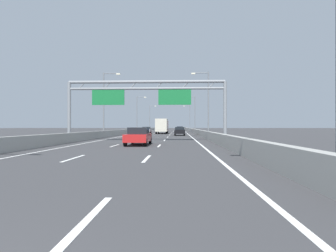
# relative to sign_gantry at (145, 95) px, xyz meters

# --- Properties ---
(ground_plane) EXTENTS (260.00, 260.00, 0.00)m
(ground_plane) POSITION_rel_sign_gantry_xyz_m (0.12, 71.86, -4.83)
(ground_plane) COLOR #38383A
(lane_dash_left_1) EXTENTS (0.16, 3.00, 0.01)m
(lane_dash_left_1) POSITION_rel_sign_gantry_xyz_m (-1.68, -15.64, -4.82)
(lane_dash_left_1) COLOR white
(lane_dash_left_1) RESTS_ON ground_plane
(lane_dash_left_2) EXTENTS (0.16, 3.00, 0.01)m
(lane_dash_left_2) POSITION_rel_sign_gantry_xyz_m (-1.68, -6.64, -4.82)
(lane_dash_left_2) COLOR white
(lane_dash_left_2) RESTS_ON ground_plane
(lane_dash_left_3) EXTENTS (0.16, 3.00, 0.01)m
(lane_dash_left_3) POSITION_rel_sign_gantry_xyz_m (-1.68, 2.36, -4.82)
(lane_dash_left_3) COLOR white
(lane_dash_left_3) RESTS_ON ground_plane
(lane_dash_left_4) EXTENTS (0.16, 3.00, 0.01)m
(lane_dash_left_4) POSITION_rel_sign_gantry_xyz_m (-1.68, 11.36, -4.82)
(lane_dash_left_4) COLOR white
(lane_dash_left_4) RESTS_ON ground_plane
(lane_dash_left_5) EXTENTS (0.16, 3.00, 0.01)m
(lane_dash_left_5) POSITION_rel_sign_gantry_xyz_m (-1.68, 20.36, -4.82)
(lane_dash_left_5) COLOR white
(lane_dash_left_5) RESTS_ON ground_plane
(lane_dash_left_6) EXTENTS (0.16, 3.00, 0.01)m
(lane_dash_left_6) POSITION_rel_sign_gantry_xyz_m (-1.68, 29.36, -4.82)
(lane_dash_left_6) COLOR white
(lane_dash_left_6) RESTS_ON ground_plane
(lane_dash_left_7) EXTENTS (0.16, 3.00, 0.01)m
(lane_dash_left_7) POSITION_rel_sign_gantry_xyz_m (-1.68, 38.36, -4.82)
(lane_dash_left_7) COLOR white
(lane_dash_left_7) RESTS_ON ground_plane
(lane_dash_left_8) EXTENTS (0.16, 3.00, 0.01)m
(lane_dash_left_8) POSITION_rel_sign_gantry_xyz_m (-1.68, 47.36, -4.82)
(lane_dash_left_8) COLOR white
(lane_dash_left_8) RESTS_ON ground_plane
(lane_dash_left_9) EXTENTS (0.16, 3.00, 0.01)m
(lane_dash_left_9) POSITION_rel_sign_gantry_xyz_m (-1.68, 56.36, -4.82)
(lane_dash_left_9) COLOR white
(lane_dash_left_9) RESTS_ON ground_plane
(lane_dash_left_10) EXTENTS (0.16, 3.00, 0.01)m
(lane_dash_left_10) POSITION_rel_sign_gantry_xyz_m (-1.68, 65.36, -4.82)
(lane_dash_left_10) COLOR white
(lane_dash_left_10) RESTS_ON ground_plane
(lane_dash_left_11) EXTENTS (0.16, 3.00, 0.01)m
(lane_dash_left_11) POSITION_rel_sign_gantry_xyz_m (-1.68, 74.36, -4.82)
(lane_dash_left_11) COLOR white
(lane_dash_left_11) RESTS_ON ground_plane
(lane_dash_left_12) EXTENTS (0.16, 3.00, 0.01)m
(lane_dash_left_12) POSITION_rel_sign_gantry_xyz_m (-1.68, 83.36, -4.82)
(lane_dash_left_12) COLOR white
(lane_dash_left_12) RESTS_ON ground_plane
(lane_dash_left_13) EXTENTS (0.16, 3.00, 0.01)m
(lane_dash_left_13) POSITION_rel_sign_gantry_xyz_m (-1.68, 92.36, -4.82)
(lane_dash_left_13) COLOR white
(lane_dash_left_13) RESTS_ON ground_plane
(lane_dash_left_14) EXTENTS (0.16, 3.00, 0.01)m
(lane_dash_left_14) POSITION_rel_sign_gantry_xyz_m (-1.68, 101.36, -4.82)
(lane_dash_left_14) COLOR white
(lane_dash_left_14) RESTS_ON ground_plane
(lane_dash_left_15) EXTENTS (0.16, 3.00, 0.01)m
(lane_dash_left_15) POSITION_rel_sign_gantry_xyz_m (-1.68, 110.36, -4.82)
(lane_dash_left_15) COLOR white
(lane_dash_left_15) RESTS_ON ground_plane
(lane_dash_left_16) EXTENTS (0.16, 3.00, 0.01)m
(lane_dash_left_16) POSITION_rel_sign_gantry_xyz_m (-1.68, 119.36, -4.82)
(lane_dash_left_16) COLOR white
(lane_dash_left_16) RESTS_ON ground_plane
(lane_dash_left_17) EXTENTS (0.16, 3.00, 0.01)m
(lane_dash_left_17) POSITION_rel_sign_gantry_xyz_m (-1.68, 128.36, -4.82)
(lane_dash_left_17) COLOR white
(lane_dash_left_17) RESTS_ON ground_plane
(lane_dash_right_0) EXTENTS (0.16, 3.00, 0.01)m
(lane_dash_right_0) POSITION_rel_sign_gantry_xyz_m (1.92, -24.64, -4.82)
(lane_dash_right_0) COLOR white
(lane_dash_right_0) RESTS_ON ground_plane
(lane_dash_right_1) EXTENTS (0.16, 3.00, 0.01)m
(lane_dash_right_1) POSITION_rel_sign_gantry_xyz_m (1.92, -15.64, -4.82)
(lane_dash_right_1) COLOR white
(lane_dash_right_1) RESTS_ON ground_plane
(lane_dash_right_2) EXTENTS (0.16, 3.00, 0.01)m
(lane_dash_right_2) POSITION_rel_sign_gantry_xyz_m (1.92, -6.64, -4.82)
(lane_dash_right_2) COLOR white
(lane_dash_right_2) RESTS_ON ground_plane
(lane_dash_right_3) EXTENTS (0.16, 3.00, 0.01)m
(lane_dash_right_3) POSITION_rel_sign_gantry_xyz_m (1.92, 2.36, -4.82)
(lane_dash_right_3) COLOR white
(lane_dash_right_3) RESTS_ON ground_plane
(lane_dash_right_4) EXTENTS (0.16, 3.00, 0.01)m
(lane_dash_right_4) POSITION_rel_sign_gantry_xyz_m (1.92, 11.36, -4.82)
(lane_dash_right_4) COLOR white
(lane_dash_right_4) RESTS_ON ground_plane
(lane_dash_right_5) EXTENTS (0.16, 3.00, 0.01)m
(lane_dash_right_5) POSITION_rel_sign_gantry_xyz_m (1.92, 20.36, -4.82)
(lane_dash_right_5) COLOR white
(lane_dash_right_5) RESTS_ON ground_plane
(lane_dash_right_6) EXTENTS (0.16, 3.00, 0.01)m
(lane_dash_right_6) POSITION_rel_sign_gantry_xyz_m (1.92, 29.36, -4.82)
(lane_dash_right_6) COLOR white
(lane_dash_right_6) RESTS_ON ground_plane
(lane_dash_right_7) EXTENTS (0.16, 3.00, 0.01)m
(lane_dash_right_7) POSITION_rel_sign_gantry_xyz_m (1.92, 38.36, -4.82)
(lane_dash_right_7) COLOR white
(lane_dash_right_7) RESTS_ON ground_plane
(lane_dash_right_8) EXTENTS (0.16, 3.00, 0.01)m
(lane_dash_right_8) POSITION_rel_sign_gantry_xyz_m (1.92, 47.36, -4.82)
(lane_dash_right_8) COLOR white
(lane_dash_right_8) RESTS_ON ground_plane
(lane_dash_right_9) EXTENTS (0.16, 3.00, 0.01)m
(lane_dash_right_9) POSITION_rel_sign_gantry_xyz_m (1.92, 56.36, -4.82)
(lane_dash_right_9) COLOR white
(lane_dash_right_9) RESTS_ON ground_plane
(lane_dash_right_10) EXTENTS (0.16, 3.00, 0.01)m
(lane_dash_right_10) POSITION_rel_sign_gantry_xyz_m (1.92, 65.36, -4.82)
(lane_dash_right_10) COLOR white
(lane_dash_right_10) RESTS_ON ground_plane
(lane_dash_right_11) EXTENTS (0.16, 3.00, 0.01)m
(lane_dash_right_11) POSITION_rel_sign_gantry_xyz_m (1.92, 74.36, -4.82)
(lane_dash_right_11) COLOR white
(lane_dash_right_11) RESTS_ON ground_plane
(lane_dash_right_12) EXTENTS (0.16, 3.00, 0.01)m
(lane_dash_right_12) POSITION_rel_sign_gantry_xyz_m (1.92, 83.36, -4.82)
(lane_dash_right_12) COLOR white
(lane_dash_right_12) RESTS_ON ground_plane
(lane_dash_right_13) EXTENTS (0.16, 3.00, 0.01)m
(lane_dash_right_13) POSITION_rel_sign_gantry_xyz_m (1.92, 92.36, -4.82)
(lane_dash_right_13) COLOR white
(lane_dash_right_13) RESTS_ON ground_plane
(lane_dash_right_14) EXTENTS (0.16, 3.00, 0.01)m
(lane_dash_right_14) POSITION_rel_sign_gantry_xyz_m (1.92, 101.36, -4.82)
(lane_dash_right_14) COLOR white
(lane_dash_right_14) RESTS_ON ground_plane
(lane_dash_right_15) EXTENTS (0.16, 3.00, 0.01)m
(lane_dash_right_15) POSITION_rel_sign_gantry_xyz_m (1.92, 110.36, -4.82)
(lane_dash_right_15) COLOR white
(lane_dash_right_15) RESTS_ON ground_plane
(lane_dash_right_16) EXTENTS (0.16, 3.00, 0.01)m
(lane_dash_right_16) POSITION_rel_sign_gantry_xyz_m (1.92, 119.36, -4.82)
(lane_dash_right_16) COLOR white
(lane_dash_right_16) RESTS_ON ground_plane
(lane_dash_right_17) EXTENTS (0.16, 3.00, 0.01)m
(lane_dash_right_17) POSITION_rel_sign_gantry_xyz_m (1.92, 128.36, -4.82)
(lane_dash_right_17) COLOR white
(lane_dash_right_17) RESTS_ON ground_plane
(edge_line_left) EXTENTS (0.16, 176.00, 0.01)m
(edge_line_left) POSITION_rel_sign_gantry_xyz_m (-5.13, 59.86, -4.82)
(edge_line_left) COLOR white
(edge_line_left) RESTS_ON ground_plane
(edge_line_right) EXTENTS (0.16, 176.00, 0.01)m
(edge_line_right) POSITION_rel_sign_gantry_xyz_m (5.37, 59.86, -4.82)
(edge_line_right) COLOR white
(edge_line_right) RESTS_ON ground_plane
(barrier_left) EXTENTS (0.45, 220.00, 0.95)m
(barrier_left) POSITION_rel_sign_gantry_xyz_m (-6.78, 81.86, -4.35)
(barrier_left) COLOR #9E9E99
(barrier_left) RESTS_ON ground_plane
(barrier_right) EXTENTS (0.45, 220.00, 0.95)m
(barrier_right) POSITION_rel_sign_gantry_xyz_m (7.02, 81.86, -4.35)
(barrier_right) COLOR #9E9E99
(barrier_right) RESTS_ON ground_plane
(sign_gantry) EXTENTS (16.66, 0.36, 6.36)m
(sign_gantry) POSITION_rel_sign_gantry_xyz_m (0.00, 0.00, 0.00)
(sign_gantry) COLOR gray
(sign_gantry) RESTS_ON ground_plane
(streetlamp_left_mid) EXTENTS (2.58, 0.28, 9.50)m
(streetlamp_left_mid) POSITION_rel_sign_gantry_xyz_m (-7.35, 11.99, 0.57)
(streetlamp_left_mid) COLOR slate
(streetlamp_left_mid) RESTS_ON ground_plane
(streetlamp_right_mid) EXTENTS (2.58, 0.28, 9.50)m
(streetlamp_right_mid) POSITION_rel_sign_gantry_xyz_m (7.59, 11.99, 0.57)
(streetlamp_right_mid) COLOR slate
(streetlamp_right_mid) RESTS_ON ground_plane
(streetlamp_left_far) EXTENTS (2.58, 0.28, 9.50)m
(streetlamp_left_far) POSITION_rel_sign_gantry_xyz_m (-7.35, 45.51, 0.57)
(streetlamp_left_far) COLOR slate
(streetlamp_left_far) RESTS_ON ground_plane
(streetlamp_right_far) EXTENTS (2.58, 0.28, 9.50)m
(streetlamp_right_far) POSITION_rel_sign_gantry_xyz_m (7.59, 45.51, 0.57)
(streetlamp_right_far) COLOR slate
(streetlamp_right_far) RESTS_ON ground_plane
(streetlamp_left_distant) EXTENTS (2.58, 0.28, 9.50)m
(streetlamp_left_distant) POSITION_rel_sign_gantry_xyz_m (-7.35, 79.02, 0.57)
(streetlamp_left_distant) COLOR slate
(streetlamp_left_distant) RESTS_ON ground_plane
(streetlamp_right_distant) EXTENTS (2.58, 0.28, 9.50)m
(streetlamp_right_distant) POSITION_rel_sign_gantry_xyz_m (7.59, 79.02, 0.57)
(streetlamp_right_distant) COLOR slate
(streetlamp_right_distant) RESTS_ON ground_plane
(red_car) EXTENTS (1.81, 4.61, 1.47)m
(red_car) POSITION_rel_sign_gantry_xyz_m (0.12, -5.73, -4.08)
(red_car) COLOR red
(red_car) RESTS_ON ground_plane
(white_car) EXTENTS (1.90, 4.38, 1.42)m
(white_car) POSITION_rel_sign_gantry_xyz_m (-3.61, 32.81, -4.09)
(white_car) COLOR silver
(white_car) RESTS_ON ground_plane
(black_car) EXTENTS (1.76, 4.61, 1.43)m
(black_car) POSITION_rel_sign_gantry_xyz_m (3.67, 18.62, -4.09)
(black_car) COLOR black
(black_car) RESTS_ON ground_plane
(blue_car) EXTENTS (1.79, 4.65, 1.50)m
(blue_car) POSITION_rel_sign_gantry_xyz_m (3.82, 43.54, -4.07)
(blue_car) COLOR #2347AD
(blue_car) RESTS_ON ground_plane
(box_truck) EXTENTS (2.30, 8.85, 3.06)m
(box_truck) POSITION_rel_sign_gantry_xyz_m (0.02, 30.24, -3.13)
(box_truck) COLOR #B21E19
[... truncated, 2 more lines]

